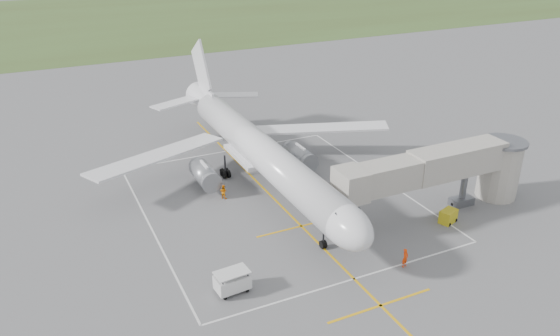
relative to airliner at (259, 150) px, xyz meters
name	(u,v)px	position (x,y,z in m)	size (l,w,h in m)	color
ground	(262,187)	(0.00, -0.75, -4.39)	(700.00, 700.00, 0.00)	#545456
grass_strip	(95,20)	(0.00, 129.25, -4.38)	(700.00, 120.00, 0.02)	#3B4E22
apron_markings	(284,208)	(0.00, -6.57, -4.38)	(28.20, 60.00, 0.01)	#DD9E0D
airliner	(259,150)	(0.00, 0.00, 0.00)	(38.93, 46.75, 13.52)	silver
jet_bridge	(450,169)	(15.72, -14.25, 0.35)	(23.40, 5.00, 7.20)	gray
gpu_unit	(448,216)	(14.10, -16.56, -3.71)	(2.15, 1.79, 1.39)	gold
baggage_cart	(232,282)	(-10.22, -17.83, -3.38)	(2.97, 1.93, 1.98)	silver
ramp_worker_nose	(405,258)	(5.14, -21.09, -3.48)	(0.67, 0.44, 1.83)	#EF3807
ramp_worker_wing	(223,192)	(-5.06, -1.52, -3.56)	(0.81, 0.63, 1.67)	orange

